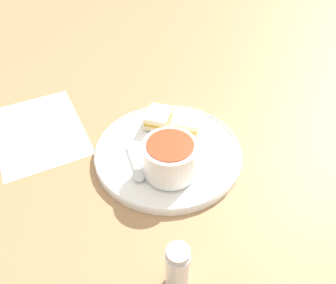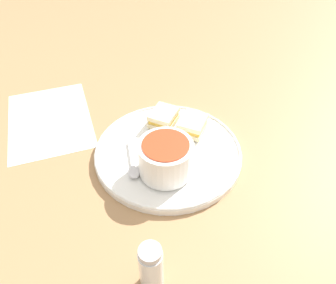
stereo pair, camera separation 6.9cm
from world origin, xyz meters
TOP-DOWN VIEW (x-y plane):
  - ground_plane at (0.00, 0.00)m, footprint 2.40×2.40m
  - plate at (0.00, 0.00)m, footprint 0.32×0.32m
  - soup_bowl at (0.02, 0.06)m, footprint 0.11×0.11m
  - spoon at (0.08, 0.04)m, footprint 0.03×0.11m
  - sandwich_half_near at (-0.07, -0.04)m, footprint 0.08×0.09m
  - sandwich_half_far at (-0.02, -0.09)m, footprint 0.08×0.09m
  - salt_shaker at (0.11, 0.26)m, footprint 0.04×0.04m
  - menu_sheet at (0.24, -0.20)m, footprint 0.20×0.28m

SIDE VIEW (x-z plane):
  - ground_plane at x=0.00m, z-range 0.00..0.00m
  - menu_sheet at x=0.24m, z-range 0.00..0.00m
  - plate at x=0.00m, z-range 0.00..0.02m
  - spoon at x=0.08m, z-range 0.02..0.03m
  - sandwich_half_near at x=-0.07m, z-range 0.02..0.05m
  - sandwich_half_far at x=-0.02m, z-range 0.02..0.05m
  - salt_shaker at x=0.11m, z-range 0.00..0.10m
  - soup_bowl at x=0.02m, z-range 0.02..0.09m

